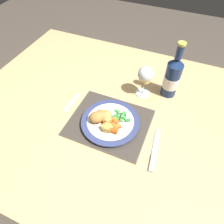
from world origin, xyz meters
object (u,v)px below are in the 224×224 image
(dining_table, at_px, (125,125))
(fork, at_px, (70,104))
(table_knife, at_px, (154,153))
(wine_glass, at_px, (145,76))
(dinner_plate, at_px, (110,122))
(bottle, at_px, (172,77))

(dining_table, relative_size, fork, 11.73)
(table_knife, xyz_separation_m, wine_glass, (-0.14, 0.30, 0.11))
(dinner_plate, height_order, bottle, bottle)
(dinner_plate, xyz_separation_m, fork, (-0.22, 0.03, -0.01))
(fork, bearing_deg, bottle, 31.75)
(wine_glass, bearing_deg, dining_table, -99.71)
(bottle, bearing_deg, dinner_plate, -122.93)
(wine_glass, bearing_deg, bottle, 23.14)
(bottle, bearing_deg, wine_glass, -156.86)
(dining_table, height_order, bottle, bottle)
(fork, bearing_deg, wine_glass, 34.74)
(dinner_plate, bearing_deg, dining_table, 58.93)
(dining_table, relative_size, wine_glass, 9.63)
(fork, xyz_separation_m, bottle, (0.40, 0.25, 0.10))
(wine_glass, relative_size, bottle, 0.57)
(bottle, bearing_deg, table_knife, -85.85)
(fork, height_order, bottle, bottle)
(table_knife, bearing_deg, fork, 167.04)
(dinner_plate, bearing_deg, bottle, 57.07)
(table_knife, bearing_deg, wine_glass, 114.83)
(dining_table, distance_m, table_knife, 0.23)
(table_knife, distance_m, wine_glass, 0.35)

